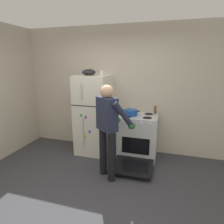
% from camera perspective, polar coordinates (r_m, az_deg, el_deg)
% --- Properties ---
extents(ground, '(8.00, 8.00, 0.00)m').
position_cam_1_polar(ground, '(3.05, -8.30, -24.86)').
color(ground, '#38383D').
extents(kitchen_wall_back, '(6.00, 0.10, 2.70)m').
position_cam_1_polar(kitchen_wall_back, '(4.24, 2.10, 6.64)').
color(kitchen_wall_back, beige).
rests_on(kitchen_wall_back, ground).
extents(refrigerator, '(0.68, 0.72, 1.68)m').
position_cam_1_polar(refrigerator, '(4.13, -5.56, -0.85)').
color(refrigerator, silver).
rests_on(refrigerator, ground).
extents(stove_range, '(0.76, 1.22, 0.91)m').
position_cam_1_polar(stove_range, '(4.00, 7.79, -7.45)').
color(stove_range, silver).
rests_on(stove_range, ground).
extents(person_cook, '(0.65, 0.68, 1.60)m').
position_cam_1_polar(person_cook, '(3.13, -0.98, -3.67)').
color(person_cook, black).
rests_on(person_cook, ground).
extents(red_pot, '(0.36, 0.26, 0.11)m').
position_cam_1_polar(red_pot, '(3.83, 5.62, -0.13)').
color(red_pot, '#19479E').
rests_on(red_pot, stove_range).
extents(coffee_mug, '(0.11, 0.08, 0.10)m').
position_cam_1_polar(coffee_mug, '(3.98, -3.10, 11.56)').
color(coffee_mug, silver).
rests_on(coffee_mug, refrigerator).
extents(pepper_mill, '(0.05, 0.05, 0.16)m').
position_cam_1_polar(pepper_mill, '(4.01, 12.78, 0.64)').
color(pepper_mill, brown).
rests_on(pepper_mill, stove_range).
extents(mixing_bowl, '(0.28, 0.28, 0.13)m').
position_cam_1_polar(mixing_bowl, '(4.03, -6.95, 11.74)').
color(mixing_bowl, black).
rests_on(mixing_bowl, refrigerator).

